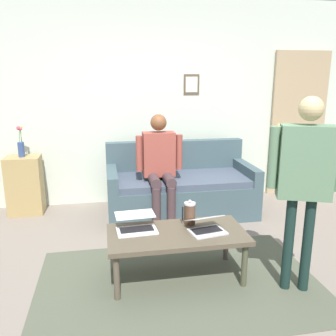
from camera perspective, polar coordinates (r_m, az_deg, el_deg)
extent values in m
plane|color=gray|center=(3.22, 3.38, -17.62)|extent=(7.68, 7.68, 0.00)
cube|color=#4C5140|center=(3.18, 1.78, -17.91)|extent=(2.37, 1.50, 0.01)
cube|color=silver|center=(4.90, -2.51, 10.30)|extent=(7.04, 0.10, 2.70)
cube|color=brown|center=(4.94, 3.77, 13.18)|extent=(0.21, 0.02, 0.27)
cube|color=silver|center=(4.93, 3.79, 13.18)|extent=(0.16, 0.00, 0.20)
cube|color=tan|center=(5.55, 20.01, 6.56)|extent=(0.82, 0.05, 2.05)
sphere|color=tan|center=(5.36, 17.31, 6.48)|extent=(0.06, 0.06, 0.06)
cube|color=#3D5259|center=(4.54, 2.02, -4.77)|extent=(1.82, 0.87, 0.42)
cube|color=#444E5F|center=(4.44, 2.10, -1.81)|extent=(1.58, 0.79, 0.08)
cube|color=#3D5259|center=(4.76, 1.14, 1.66)|extent=(1.82, 0.14, 0.46)
cube|color=#3D5259|center=(4.70, 12.24, -0.48)|extent=(0.12, 0.87, 0.20)
cube|color=#3D5259|center=(4.35, -8.95, -1.52)|extent=(0.12, 0.87, 0.20)
cube|color=brown|center=(3.07, 1.44, -10.58)|extent=(1.17, 0.58, 0.04)
cylinder|color=#474934|center=(3.12, 12.11, -14.92)|extent=(0.05, 0.05, 0.39)
cylinder|color=brown|center=(2.92, -8.21, -16.92)|extent=(0.05, 0.05, 0.39)
cylinder|color=#51463F|center=(3.49, 9.26, -11.40)|extent=(0.05, 0.05, 0.39)
cylinder|color=#4E4938|center=(3.32, -8.53, -12.84)|extent=(0.05, 0.05, 0.39)
cube|color=silver|center=(3.09, -4.97, -9.96)|extent=(0.35, 0.23, 0.01)
cube|color=black|center=(3.10, -5.03, -9.70)|extent=(0.29, 0.14, 0.00)
cube|color=silver|center=(3.14, -5.32, -7.41)|extent=(0.35, 0.22, 0.01)
cube|color=white|center=(3.14, -5.31, -7.43)|extent=(0.31, 0.20, 0.00)
cube|color=silver|center=(3.08, 6.33, -10.07)|extent=(0.33, 0.26, 0.01)
cube|color=black|center=(3.09, 6.19, -9.83)|extent=(0.27, 0.17, 0.00)
cube|color=silver|center=(3.09, 5.83, -7.97)|extent=(0.32, 0.23, 0.08)
cube|color=silver|center=(3.09, 5.86, -7.98)|extent=(0.29, 0.21, 0.07)
cylinder|color=#4C3323|center=(3.20, 3.49, -7.38)|extent=(0.10, 0.10, 0.18)
cylinder|color=#B7B7BC|center=(3.16, 3.52, -5.70)|extent=(0.10, 0.10, 0.02)
sphere|color=#B2B2B7|center=(3.15, 3.52, -5.31)|extent=(0.03, 0.03, 0.03)
cube|color=black|center=(3.18, 2.34, -7.31)|extent=(0.01, 0.01, 0.13)
cube|color=tan|center=(4.86, -21.88, -2.57)|extent=(0.42, 0.32, 0.74)
cylinder|color=#32477D|center=(4.75, -22.40, 2.75)|extent=(0.08, 0.08, 0.18)
cylinder|color=#3D7038|center=(4.74, -22.67, 4.87)|extent=(0.02, 0.01, 0.17)
sphere|color=#D5455E|center=(4.73, -22.80, 5.90)|extent=(0.05, 0.05, 0.05)
cylinder|color=#3D7038|center=(4.73, -22.44, 4.94)|extent=(0.02, 0.02, 0.18)
sphere|color=gold|center=(4.72, -22.44, 6.04)|extent=(0.03, 0.03, 0.03)
cylinder|color=#3D7038|center=(4.72, -22.44, 4.81)|extent=(0.01, 0.02, 0.16)
sphere|color=#E6485F|center=(4.70, -22.45, 5.79)|extent=(0.03, 0.03, 0.03)
cylinder|color=#152A26|center=(3.12, 21.33, -11.41)|extent=(0.08, 0.08, 0.79)
cylinder|color=#152A26|center=(3.09, 18.69, -11.40)|extent=(0.08, 0.08, 0.79)
cube|color=#5A7C5C|center=(2.89, 21.17, 0.85)|extent=(0.43, 0.30, 0.56)
cylinder|color=#5A7C5C|center=(2.84, 16.51, 1.61)|extent=(0.10, 0.10, 0.48)
sphere|color=tan|center=(2.83, 21.92, 8.80)|extent=(0.18, 0.18, 0.18)
cylinder|color=#433134|center=(4.06, 0.53, -6.52)|extent=(0.10, 0.10, 0.50)
cylinder|color=#433134|center=(4.04, -1.86, -6.67)|extent=(0.10, 0.10, 0.50)
cylinder|color=#433134|center=(4.14, 0.07, -1.76)|extent=(0.12, 0.40, 0.12)
cylinder|color=#433134|center=(4.11, -2.26, -1.87)|extent=(0.12, 0.40, 0.12)
cube|color=#984439|center=(4.23, -1.50, 2.24)|extent=(0.37, 0.20, 0.52)
cylinder|color=#984439|center=(4.22, 1.79, 2.57)|extent=(0.08, 0.08, 0.42)
cylinder|color=#984439|center=(4.15, -4.63, 2.32)|extent=(0.08, 0.08, 0.42)
sphere|color=brown|center=(4.17, -1.53, 7.29)|extent=(0.19, 0.19, 0.19)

